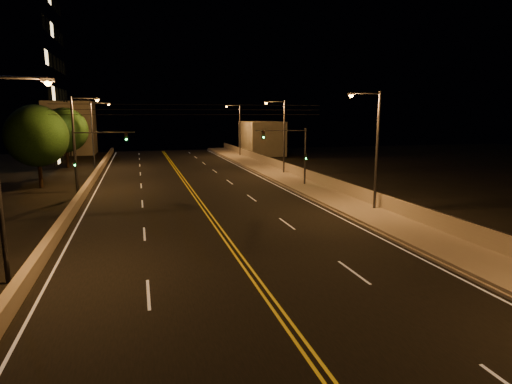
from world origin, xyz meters
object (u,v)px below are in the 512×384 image
object	(u,v)px
streetlight_4	(4,165)
streetlight_5	(77,137)
streetlight_2	(282,132)
traffic_signal_right	(295,150)
traffic_signal_left	(88,155)
streetlight_1	(374,143)
tree_0	(37,137)
streetlight_6	(95,130)
streetlight_3	(238,127)
tree_1	(37,133)
tree_2	(65,130)

from	to	relation	value
streetlight_4	streetlight_5	distance (m)	22.76
streetlight_2	traffic_signal_right	size ratio (longest dim) A/B	1.51
traffic_signal_left	traffic_signal_right	bearing A→B (deg)	0.00
streetlight_1	streetlight_4	size ratio (longest dim) A/B	1.00
tree_0	streetlight_6	bearing A→B (deg)	74.23
streetlight_1	streetlight_3	size ratio (longest dim) A/B	1.00
streetlight_6	tree_1	bearing A→B (deg)	-122.46
tree_1	streetlight_6	bearing A→B (deg)	57.54
tree_2	streetlight_3	bearing A→B (deg)	17.99
traffic_signal_left	streetlight_2	bearing A→B (deg)	22.89
streetlight_1	tree_0	size ratio (longest dim) A/B	1.10
streetlight_2	streetlight_5	xyz separation A→B (m)	(-21.41, -5.13, 0.00)
tree_1	tree_2	xyz separation A→B (m)	(1.31, 10.29, -0.11)
streetlight_2	tree_0	distance (m)	25.48
streetlight_3	traffic_signal_left	bearing A→B (deg)	-123.24
streetlight_6	streetlight_5	bearing A→B (deg)	-90.00
tree_2	streetlight_6	bearing A→B (deg)	-29.46
streetlight_3	tree_2	size ratio (longest dim) A/B	1.09
traffic_signal_left	streetlight_4	bearing A→B (deg)	-93.41
traffic_signal_right	streetlight_2	bearing A→B (deg)	79.72
tree_1	tree_2	world-z (taller)	tree_1
streetlight_2	streetlight_6	xyz separation A→B (m)	(-21.41, 11.99, 0.00)
streetlight_5	traffic_signal_right	size ratio (longest dim) A/B	1.51
streetlight_2	streetlight_3	size ratio (longest dim) A/B	1.00
streetlight_4	traffic_signal_right	distance (m)	27.75
tree_0	traffic_signal_left	bearing A→B (deg)	-51.61
streetlight_1	streetlight_6	bearing A→B (deg)	123.67
streetlight_3	tree_2	xyz separation A→B (m)	(-25.27, -8.20, -0.02)
streetlight_3	streetlight_5	world-z (taller)	same
traffic_signal_right	streetlight_1	bearing A→B (deg)	-82.38
streetlight_1	streetlight_2	distance (m)	20.16
streetlight_1	traffic_signal_left	world-z (taller)	streetlight_1
streetlight_4	traffic_signal_left	bearing A→B (deg)	86.59
streetlight_3	tree_1	world-z (taller)	streetlight_3
streetlight_5	tree_2	size ratio (longest dim) A/B	1.09
streetlight_5	tree_2	world-z (taller)	streetlight_5
streetlight_1	streetlight_6	xyz separation A→B (m)	(-21.41, 32.15, 0.00)
streetlight_1	streetlight_5	bearing A→B (deg)	144.93
traffic_signal_right	traffic_signal_left	distance (m)	18.71
streetlight_4	tree_1	xyz separation A→B (m)	(-5.16, 31.76, 0.09)
tree_0	tree_1	distance (m)	6.08
streetlight_2	streetlight_5	world-z (taller)	same
streetlight_1	streetlight_3	distance (m)	42.53
streetlight_4	streetlight_6	size ratio (longest dim) A/B	1.00
streetlight_4	streetlight_5	world-z (taller)	same
traffic_signal_left	tree_2	bearing A→B (deg)	102.42
streetlight_1	streetlight_5	world-z (taller)	same
streetlight_2	streetlight_6	size ratio (longest dim) A/B	1.00
traffic_signal_right	traffic_signal_left	bearing A→B (deg)	180.00
streetlight_4	streetlight_6	world-z (taller)	same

